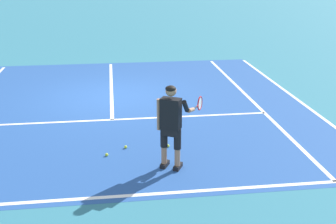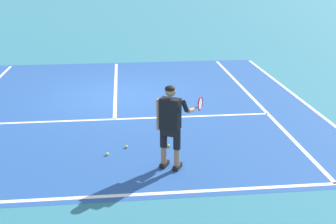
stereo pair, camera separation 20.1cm
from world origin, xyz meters
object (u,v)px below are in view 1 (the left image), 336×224
tennis_ball_by_baseline (126,147)px  tennis_ball_mid_court (168,146)px  tennis_player (172,121)px  tennis_ball_near_feet (107,155)px

tennis_ball_by_baseline → tennis_ball_mid_court: bearing=-3.7°
tennis_player → tennis_ball_mid_court: tennis_player is taller
tennis_ball_mid_court → tennis_ball_near_feet: bearing=-168.0°
tennis_player → tennis_ball_near_feet: size_ratio=25.95×
tennis_player → tennis_ball_by_baseline: 1.67m
tennis_ball_near_feet → tennis_ball_mid_court: 1.38m
tennis_ball_by_baseline → tennis_ball_mid_court: same height
tennis_ball_near_feet → tennis_ball_by_baseline: size_ratio=1.00×
tennis_player → tennis_ball_by_baseline: size_ratio=25.95×
tennis_ball_by_baseline → tennis_ball_mid_court: 0.94m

